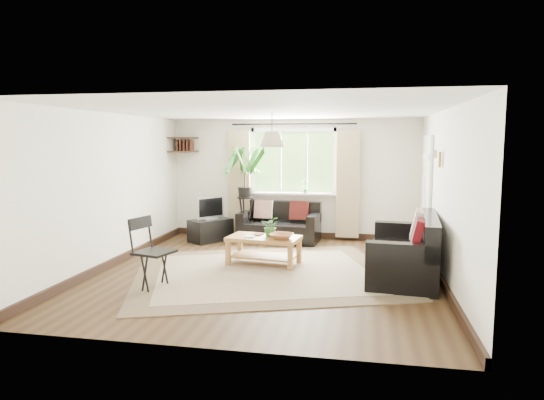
% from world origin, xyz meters
% --- Properties ---
extents(floor, '(5.50, 5.50, 0.00)m').
position_xyz_m(floor, '(0.00, 0.00, 0.00)').
color(floor, '#301E10').
rests_on(floor, ground).
extents(ceiling, '(5.50, 5.50, 0.00)m').
position_xyz_m(ceiling, '(0.00, 0.00, 2.40)').
color(ceiling, white).
rests_on(ceiling, floor).
extents(wall_back, '(5.00, 0.02, 2.40)m').
position_xyz_m(wall_back, '(0.00, 2.75, 1.20)').
color(wall_back, white).
rests_on(wall_back, floor).
extents(wall_front, '(5.00, 0.02, 2.40)m').
position_xyz_m(wall_front, '(0.00, -2.75, 1.20)').
color(wall_front, white).
rests_on(wall_front, floor).
extents(wall_left, '(0.02, 5.50, 2.40)m').
position_xyz_m(wall_left, '(-2.50, 0.00, 1.20)').
color(wall_left, white).
rests_on(wall_left, floor).
extents(wall_right, '(0.02, 5.50, 2.40)m').
position_xyz_m(wall_right, '(2.50, 0.00, 1.20)').
color(wall_right, white).
rests_on(wall_right, floor).
extents(rug, '(4.59, 4.26, 0.02)m').
position_xyz_m(rug, '(-0.03, -0.07, 0.01)').
color(rug, beige).
rests_on(rug, floor).
extents(window, '(2.50, 0.16, 2.16)m').
position_xyz_m(window, '(0.00, 2.71, 1.55)').
color(window, white).
rests_on(window, wall_back).
extents(door, '(0.06, 0.96, 2.06)m').
position_xyz_m(door, '(2.47, 1.70, 1.00)').
color(door, silver).
rests_on(door, wall_right).
extents(corner_shelf, '(0.50, 0.50, 0.34)m').
position_xyz_m(corner_shelf, '(-2.25, 2.50, 1.89)').
color(corner_shelf, black).
rests_on(corner_shelf, wall_back).
extents(pendant_lamp, '(0.36, 0.36, 0.54)m').
position_xyz_m(pendant_lamp, '(0.00, 0.40, 2.05)').
color(pendant_lamp, beige).
rests_on(pendant_lamp, ceiling).
extents(wall_sconce, '(0.12, 0.12, 0.28)m').
position_xyz_m(wall_sconce, '(2.43, 0.30, 1.74)').
color(wall_sconce, beige).
rests_on(wall_sconce, wall_right).
extents(sofa_back, '(1.61, 0.90, 0.73)m').
position_xyz_m(sofa_back, '(-0.22, 2.30, 0.37)').
color(sofa_back, black).
rests_on(sofa_back, floor).
extents(sofa_right, '(1.92, 1.09, 0.87)m').
position_xyz_m(sofa_right, '(1.98, 0.11, 0.43)').
color(sofa_right, black).
rests_on(sofa_right, floor).
extents(coffee_table, '(1.19, 0.75, 0.46)m').
position_xyz_m(coffee_table, '(-0.14, 0.44, 0.23)').
color(coffee_table, brown).
rests_on(coffee_table, floor).
extents(table_plant, '(0.30, 0.27, 0.33)m').
position_xyz_m(table_plant, '(-0.03, 0.47, 0.62)').
color(table_plant, '#336D2B').
rests_on(table_plant, coffee_table).
extents(bowl, '(0.42, 0.42, 0.09)m').
position_xyz_m(bowl, '(0.17, 0.29, 0.50)').
color(bowl, '#9B5A35').
rests_on(bowl, coffee_table).
extents(book_a, '(0.19, 0.24, 0.02)m').
position_xyz_m(book_a, '(-0.43, 0.37, 0.47)').
color(book_a, silver).
rests_on(book_a, coffee_table).
extents(book_b, '(0.20, 0.24, 0.02)m').
position_xyz_m(book_b, '(-0.34, 0.59, 0.47)').
color(book_b, brown).
rests_on(book_b, coffee_table).
extents(tv_stand, '(0.84, 0.92, 0.43)m').
position_xyz_m(tv_stand, '(-1.55, 2.06, 0.22)').
color(tv_stand, black).
rests_on(tv_stand, floor).
extents(tv, '(0.53, 0.62, 0.48)m').
position_xyz_m(tv, '(-1.55, 2.06, 0.67)').
color(tv, '#A5A5AA').
rests_on(tv, tv_stand).
extents(palm_stand, '(0.74, 0.74, 1.86)m').
position_xyz_m(palm_stand, '(-0.91, 2.33, 0.93)').
color(palm_stand, black).
rests_on(palm_stand, floor).
extents(folding_chair, '(0.60, 0.60, 0.95)m').
position_xyz_m(folding_chair, '(-1.32, -1.05, 0.48)').
color(folding_chair, black).
rests_on(folding_chair, floor).
extents(sill_plant, '(0.14, 0.10, 0.27)m').
position_xyz_m(sill_plant, '(0.25, 2.63, 1.06)').
color(sill_plant, '#2D6023').
rests_on(sill_plant, window).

